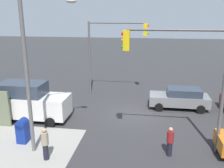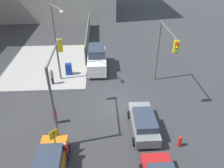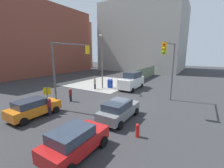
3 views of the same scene
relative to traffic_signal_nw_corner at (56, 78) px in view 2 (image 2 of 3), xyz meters
name	(u,v)px [view 2 (image 2 of 3)]	position (x,y,z in m)	size (l,w,h in m)	color
ground_plane	(117,106)	(2.51, -4.50, -4.62)	(120.00, 120.00, 0.00)	#333335
sidewalk_corner	(40,64)	(11.51, 4.50, -4.61)	(12.00, 12.00, 0.01)	#9E9B93
construction_fence	(88,34)	(18.71, -1.30, -3.42)	(16.41, 0.12, 2.40)	slate
traffic_signal_nw_corner	(56,78)	(0.00, 0.00, 0.00)	(5.25, 0.36, 6.50)	#59595B
traffic_signal_se_corner	(164,47)	(5.02, -9.00, 0.00)	(5.23, 0.36, 6.50)	#59595B
street_lamp_corner	(57,39)	(7.40, 1.10, 0.08)	(2.41, 1.57, 8.00)	slate
warning_sign_two_way	(55,139)	(-2.89, 0.03, -2.98)	(0.48, 0.48, 2.40)	#4C4C4C
mailbox_blue	(69,68)	(8.71, 0.50, -3.85)	(0.56, 0.64, 1.43)	navy
fire_hydrant	(180,141)	(-2.49, -8.70, -4.13)	(0.26, 0.26, 0.94)	red
coupe_orange	(50,163)	(-4.20, 0.21, -3.77)	(4.31, 2.02, 1.62)	orange
sedan_gray	(144,122)	(-0.76, -6.34, -3.77)	(4.49, 2.02, 1.62)	slate
van_white_delivery	(97,59)	(9.89, -2.70, -3.34)	(5.40, 2.32, 2.62)	white
pedestrian_crossing	(55,115)	(0.51, 0.70, -3.80)	(0.36, 0.36, 1.59)	maroon
pedestrian_waiting	(52,76)	(6.71, 2.00, -3.72)	(0.36, 0.36, 1.73)	#9E937A
pedestrian_walking_north	(66,151)	(-3.29, -0.70, -3.76)	(0.36, 0.36, 1.66)	maroon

